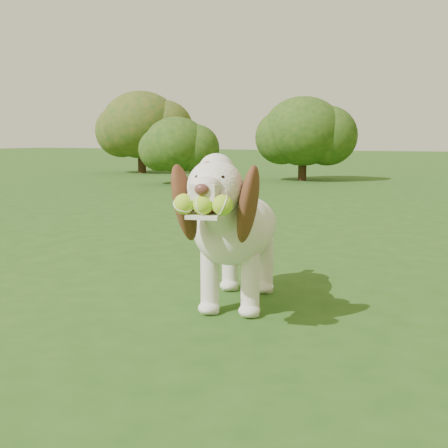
% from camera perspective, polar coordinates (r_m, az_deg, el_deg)
% --- Properties ---
extents(ground, '(80.00, 80.00, 0.00)m').
position_cam_1_polar(ground, '(3.02, -9.47, -8.72)').
color(ground, '#254B15').
rests_on(ground, ground).
extents(dog, '(0.62, 1.27, 0.83)m').
position_cam_1_polar(dog, '(2.96, 1.16, -0.15)').
color(dog, white).
rests_on(dog, ground).
extents(shrub_a, '(1.28, 1.28, 1.32)m').
position_cam_1_polar(shrub_a, '(11.16, -4.86, 8.03)').
color(shrub_a, '#382314').
rests_on(shrub_a, ground).
extents(shrub_e, '(2.05, 2.05, 2.12)m').
position_cam_1_polar(shrub_e, '(14.97, -8.42, 9.92)').
color(shrub_e, '#382314').
rests_on(shrub_e, ground).
extents(shrub_b, '(1.72, 1.72, 1.78)m').
position_cam_1_polar(shrub_b, '(12.19, 8.04, 9.30)').
color(shrub_b, '#382314').
rests_on(shrub_b, ground).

